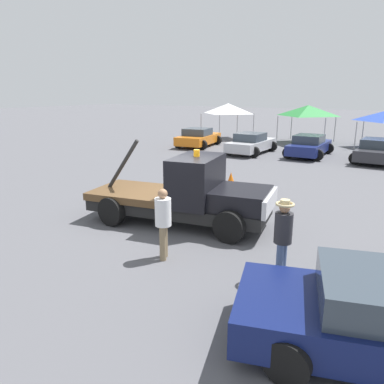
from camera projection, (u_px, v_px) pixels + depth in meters
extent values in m
plane|color=#545459|center=(178.00, 223.00, 11.56)|extent=(160.00, 160.00, 0.00)
cube|color=black|center=(178.00, 206.00, 11.43)|extent=(5.69, 2.77, 0.35)
cube|color=black|center=(241.00, 199.00, 10.62)|extent=(1.81, 1.96, 0.55)
cube|color=silver|center=(270.00, 203.00, 10.34)|extent=(0.45, 1.80, 0.50)
cube|color=black|center=(197.00, 180.00, 10.99)|extent=(1.54, 2.19, 1.40)
cube|color=brown|center=(139.00, 193.00, 11.83)|extent=(3.04, 2.47, 0.22)
cylinder|color=black|center=(123.00, 164.00, 11.78)|extent=(1.19, 0.33, 1.63)
cylinder|color=orange|center=(197.00, 153.00, 10.78)|extent=(0.18, 0.18, 0.20)
cylinder|color=black|center=(246.00, 207.00, 11.65)|extent=(0.88, 0.26, 0.88)
cylinder|color=black|center=(229.00, 227.00, 9.93)|extent=(0.88, 0.26, 0.88)
cylinder|color=black|center=(142.00, 195.00, 12.93)|extent=(0.88, 0.26, 0.88)
cylinder|color=black|center=(111.00, 211.00, 11.21)|extent=(0.88, 0.26, 0.88)
cylinder|color=black|center=(289.00, 293.00, 6.88)|extent=(0.68, 0.22, 0.68)
cylinder|color=black|center=(287.00, 362.00, 5.12)|extent=(0.68, 0.22, 0.68)
cylinder|color=#475B84|center=(283.00, 259.00, 8.11)|extent=(0.16, 0.16, 0.83)
cylinder|color=#475B84|center=(280.00, 262.00, 7.94)|extent=(0.16, 0.16, 0.83)
cylinder|color=#28282D|center=(283.00, 228.00, 7.83)|extent=(0.38, 0.38, 0.66)
sphere|color=#A87A56|center=(285.00, 208.00, 7.72)|extent=(0.22, 0.22, 0.22)
torus|color=tan|center=(285.00, 204.00, 7.70)|extent=(0.39, 0.39, 0.06)
cylinder|color=tan|center=(285.00, 202.00, 7.68)|extent=(0.20, 0.20, 0.10)
cylinder|color=#847051|center=(163.00, 244.00, 8.89)|extent=(0.16, 0.16, 0.84)
cylinder|color=#847051|center=(164.00, 240.00, 9.09)|extent=(0.16, 0.16, 0.84)
cylinder|color=white|center=(163.00, 212.00, 8.79)|extent=(0.39, 0.39, 0.67)
sphere|color=#A87A56|center=(163.00, 194.00, 8.67)|extent=(0.23, 0.23, 0.23)
cube|color=orange|center=(198.00, 139.00, 27.40)|extent=(2.51, 4.54, 0.60)
cube|color=#333D47|center=(197.00, 132.00, 27.07)|extent=(1.94, 2.03, 0.50)
cylinder|color=black|center=(195.00, 139.00, 29.11)|extent=(0.68, 0.22, 0.68)
cylinder|color=black|center=(217.00, 140.00, 28.38)|extent=(0.68, 0.22, 0.68)
cylinder|color=black|center=(178.00, 144.00, 26.52)|extent=(0.68, 0.22, 0.68)
cylinder|color=black|center=(202.00, 145.00, 25.80)|extent=(0.68, 0.22, 0.68)
cube|color=#B7B7BC|center=(251.00, 145.00, 24.35)|extent=(1.84, 4.43, 0.60)
cube|color=#333D47|center=(250.00, 137.00, 24.03)|extent=(1.59, 1.87, 0.50)
cylinder|color=black|center=(249.00, 144.00, 26.06)|extent=(0.68, 0.22, 0.68)
cylinder|color=black|center=(272.00, 146.00, 25.18)|extent=(0.68, 0.22, 0.68)
cylinder|color=black|center=(229.00, 150.00, 23.62)|extent=(0.68, 0.22, 0.68)
cylinder|color=black|center=(254.00, 152.00, 22.74)|extent=(0.68, 0.22, 0.68)
cube|color=navy|center=(309.00, 147.00, 23.31)|extent=(1.91, 4.57, 0.60)
cube|color=#333D47|center=(309.00, 139.00, 22.98)|extent=(1.64, 1.94, 0.50)
cylinder|color=black|center=(302.00, 147.00, 25.06)|extent=(0.68, 0.22, 0.68)
cylinder|color=black|center=(328.00, 148.00, 24.22)|extent=(0.68, 0.22, 0.68)
cylinder|color=black|center=(288.00, 153.00, 22.50)|extent=(0.68, 0.22, 0.68)
cylinder|color=black|center=(317.00, 155.00, 21.66)|extent=(0.68, 0.22, 0.68)
cube|color=#2D2D33|center=(378.00, 153.00, 21.36)|extent=(2.10, 4.52, 0.60)
cube|color=#333D47|center=(379.00, 143.00, 21.04)|extent=(1.77, 1.93, 0.50)
cylinder|color=black|center=(365.00, 151.00, 23.12)|extent=(0.68, 0.22, 0.68)
cylinder|color=black|center=(355.00, 158.00, 20.69)|extent=(0.68, 0.22, 0.68)
cylinder|color=#9E9EA3|center=(201.00, 127.00, 31.13)|extent=(0.07, 0.07, 2.12)
cylinder|color=#9E9EA3|center=(237.00, 129.00, 29.45)|extent=(0.07, 0.07, 2.12)
cylinder|color=#9E9EA3|center=(219.00, 124.00, 33.84)|extent=(0.07, 0.07, 2.12)
cylinder|color=#9E9EA3|center=(254.00, 126.00, 32.17)|extent=(0.07, 0.07, 2.12)
pyramid|color=white|center=(228.00, 108.00, 31.26)|extent=(3.30, 3.30, 0.82)
cylinder|color=#9E9EA3|center=(277.00, 130.00, 28.66)|extent=(0.07, 0.07, 2.08)
cylinder|color=#9E9EA3|center=(325.00, 133.00, 26.86)|extent=(0.07, 0.07, 2.08)
cylinder|color=#9E9EA3|center=(291.00, 127.00, 31.55)|extent=(0.07, 0.07, 2.08)
cylinder|color=#9E9EA3|center=(335.00, 129.00, 29.76)|extent=(0.07, 0.07, 2.08)
pyramid|color=#287F38|center=(308.00, 110.00, 28.83)|extent=(3.53, 3.53, 0.81)
cylinder|color=#9E9EA3|center=(356.00, 136.00, 25.87)|extent=(0.07, 0.07, 1.91)
cylinder|color=#9E9EA3|center=(363.00, 131.00, 28.59)|extent=(0.07, 0.07, 1.91)
cube|color=black|center=(231.00, 184.00, 16.26)|extent=(0.40, 0.40, 0.04)
cone|color=orange|center=(231.00, 178.00, 16.20)|extent=(0.36, 0.36, 0.55)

